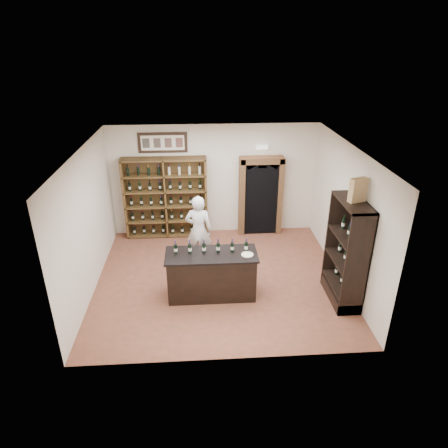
{
  "coord_description": "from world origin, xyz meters",
  "views": [
    {
      "loc": [
        -0.41,
        -7.68,
        5.03
      ],
      "look_at": [
        0.12,
        0.3,
        1.24
      ],
      "focal_mm": 32.0,
      "sensor_mm": 36.0,
      "label": 1
    }
  ],
  "objects_px": {
    "wine_shelf": "(166,198)",
    "wine_crate": "(358,190)",
    "side_cabinet": "(346,267)",
    "tasting_counter": "(212,275)",
    "counter_bottle_0": "(176,249)",
    "shopkeeper": "(199,231)"
  },
  "relations": [
    {
      "from": "tasting_counter",
      "to": "wine_crate",
      "type": "xyz_separation_m",
      "value": [
        2.73,
        -0.32,
        1.94
      ]
    },
    {
      "from": "side_cabinet",
      "to": "shopkeeper",
      "type": "distance_m",
      "value": 3.4
    },
    {
      "from": "side_cabinet",
      "to": "wine_crate",
      "type": "distance_m",
      "value": 1.68
    },
    {
      "from": "wine_shelf",
      "to": "wine_crate",
      "type": "relative_size",
      "value": 4.76
    },
    {
      "from": "counter_bottle_0",
      "to": "shopkeeper",
      "type": "bearing_deg",
      "value": 69.81
    },
    {
      "from": "wine_shelf",
      "to": "shopkeeper",
      "type": "bearing_deg",
      "value": -61.67
    },
    {
      "from": "tasting_counter",
      "to": "side_cabinet",
      "type": "bearing_deg",
      "value": -6.28
    },
    {
      "from": "tasting_counter",
      "to": "counter_bottle_0",
      "type": "height_order",
      "value": "counter_bottle_0"
    },
    {
      "from": "wine_shelf",
      "to": "wine_crate",
      "type": "xyz_separation_m",
      "value": [
        3.83,
        -3.25,
        1.33
      ]
    },
    {
      "from": "counter_bottle_0",
      "to": "wine_crate",
      "type": "distance_m",
      "value": 3.71
    },
    {
      "from": "tasting_counter",
      "to": "shopkeeper",
      "type": "bearing_deg",
      "value": 100.33
    },
    {
      "from": "wine_shelf",
      "to": "wine_crate",
      "type": "distance_m",
      "value": 5.19
    },
    {
      "from": "tasting_counter",
      "to": "wine_crate",
      "type": "distance_m",
      "value": 3.36
    },
    {
      "from": "side_cabinet",
      "to": "wine_crate",
      "type": "height_order",
      "value": "wine_crate"
    },
    {
      "from": "wine_crate",
      "to": "tasting_counter",
      "type": "bearing_deg",
      "value": 154.83
    },
    {
      "from": "wine_shelf",
      "to": "side_cabinet",
      "type": "distance_m",
      "value": 5.02
    },
    {
      "from": "wine_shelf",
      "to": "counter_bottle_0",
      "type": "relative_size",
      "value": 7.33
    },
    {
      "from": "wine_shelf",
      "to": "wine_crate",
      "type": "bearing_deg",
      "value": -40.36
    },
    {
      "from": "tasting_counter",
      "to": "wine_crate",
      "type": "height_order",
      "value": "wine_crate"
    },
    {
      "from": "wine_shelf",
      "to": "tasting_counter",
      "type": "distance_m",
      "value": 3.19
    },
    {
      "from": "counter_bottle_0",
      "to": "side_cabinet",
      "type": "height_order",
      "value": "side_cabinet"
    },
    {
      "from": "side_cabinet",
      "to": "wine_shelf",
      "type": "bearing_deg",
      "value": 139.79
    }
  ]
}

